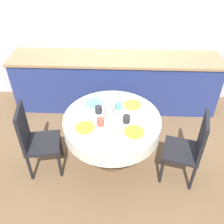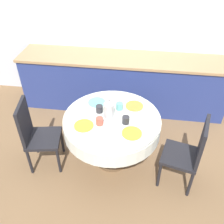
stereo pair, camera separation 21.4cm
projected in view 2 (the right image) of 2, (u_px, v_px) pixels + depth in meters
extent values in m
plane|color=brown|center=(112.00, 159.00, 3.35)|extent=(12.00, 12.00, 0.00)
cube|color=silver|center=(126.00, 23.00, 3.79)|extent=(7.00, 0.05, 2.60)
cube|color=navy|center=(123.00, 84.00, 4.07)|extent=(3.20, 0.60, 0.85)
cube|color=#A37F56|center=(123.00, 59.00, 3.80)|extent=(3.24, 0.64, 0.04)
cylinder|color=brown|center=(112.00, 158.00, 3.33)|extent=(0.44, 0.44, 0.04)
cylinder|color=brown|center=(112.00, 145.00, 3.18)|extent=(0.11, 0.11, 0.47)
cylinder|color=silver|center=(112.00, 125.00, 2.98)|extent=(1.15, 1.15, 0.18)
cylinder|color=silver|center=(112.00, 118.00, 2.91)|extent=(1.14, 1.14, 0.03)
cube|color=black|center=(180.00, 156.00, 2.84)|extent=(0.49, 0.49, 0.04)
cube|color=black|center=(202.00, 143.00, 2.62)|extent=(0.13, 0.38, 0.51)
cylinder|color=black|center=(159.00, 175.00, 2.90)|extent=(0.04, 0.04, 0.40)
cylinder|color=black|center=(166.00, 154.00, 3.16)|extent=(0.04, 0.04, 0.40)
cylinder|color=black|center=(190.00, 184.00, 2.79)|extent=(0.04, 0.04, 0.40)
cylinder|color=black|center=(194.00, 162.00, 3.05)|extent=(0.04, 0.04, 0.40)
cube|color=black|center=(44.00, 139.00, 3.06)|extent=(0.46, 0.46, 0.04)
cube|color=black|center=(24.00, 122.00, 2.89)|extent=(0.10, 0.38, 0.51)
cylinder|color=black|center=(62.00, 141.00, 3.34)|extent=(0.04, 0.04, 0.40)
cylinder|color=black|center=(59.00, 161.00, 3.06)|extent=(0.04, 0.04, 0.40)
cylinder|color=black|center=(36.00, 141.00, 3.33)|extent=(0.04, 0.04, 0.40)
cylinder|color=black|center=(30.00, 162.00, 3.05)|extent=(0.04, 0.04, 0.40)
cylinder|color=yellow|center=(84.00, 126.00, 2.78)|extent=(0.22, 0.22, 0.01)
cylinder|color=#CC4C3D|center=(100.00, 121.00, 2.78)|extent=(0.08, 0.08, 0.09)
cylinder|color=yellow|center=(132.00, 133.00, 2.68)|extent=(0.22, 0.22, 0.01)
cylinder|color=#28282D|center=(126.00, 120.00, 2.80)|extent=(0.08, 0.08, 0.09)
cylinder|color=#60BCB7|center=(97.00, 102.00, 3.13)|extent=(0.22, 0.22, 0.01)
cylinder|color=#28282D|center=(99.00, 109.00, 2.96)|extent=(0.08, 0.08, 0.09)
cylinder|color=orange|center=(134.00, 106.00, 3.07)|extent=(0.22, 0.22, 0.01)
cylinder|color=#5BA39E|center=(119.00, 106.00, 3.00)|extent=(0.08, 0.08, 0.09)
cylinder|color=#B2B2B7|center=(109.00, 111.00, 2.84)|extent=(0.12, 0.12, 0.19)
cone|color=#B2B2B7|center=(109.00, 102.00, 2.77)|extent=(0.11, 0.11, 0.04)
sphere|color=#B2B2B7|center=(109.00, 99.00, 2.75)|extent=(0.04, 0.04, 0.04)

